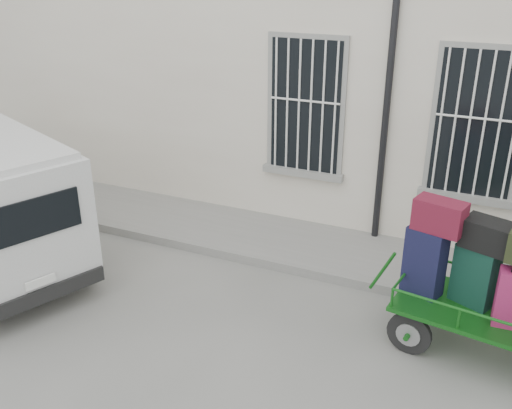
% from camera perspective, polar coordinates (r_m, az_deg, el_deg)
% --- Properties ---
extents(ground, '(80.00, 80.00, 0.00)m').
position_cam_1_polar(ground, '(7.92, -0.10, -11.56)').
color(ground, slate).
rests_on(ground, ground).
extents(building, '(24.00, 5.15, 6.00)m').
position_cam_1_polar(building, '(11.81, 11.25, 15.63)').
color(building, beige).
rests_on(building, ground).
extents(sidewalk, '(24.00, 1.70, 0.15)m').
position_cam_1_polar(sidewalk, '(9.64, 5.25, -4.22)').
color(sidewalk, gray).
rests_on(sidewalk, ground).
extents(luggage_cart, '(2.96, 1.48, 1.92)m').
position_cam_1_polar(luggage_cart, '(7.30, 23.76, -7.62)').
color(luggage_cart, black).
rests_on(luggage_cart, ground).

